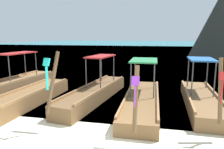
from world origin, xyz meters
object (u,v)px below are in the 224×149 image
Objects in this scene: longtail_boat_pink_ribbon at (7,87)px; longtail_boat_blue_ribbon at (31,97)px; longtail_boat_violet_ribbon at (142,100)px; longtail_boat_turquoise_ribbon at (95,93)px; longtail_boat_red_ribbon at (201,99)px.

longtail_boat_blue_ribbon is (2.13, -1.23, -0.06)m from longtail_boat_pink_ribbon.
longtail_boat_pink_ribbon reaches higher than longtail_boat_violet_ribbon.
longtail_boat_blue_ribbon is 2.87m from longtail_boat_turquoise_ribbon.
longtail_boat_pink_ribbon is at bearing 150.13° from longtail_boat_blue_ribbon.
longtail_boat_turquoise_ribbon is at bearing 167.11° from longtail_boat_violet_ribbon.
longtail_boat_turquoise_ribbon is 1.01× the size of longtail_boat_violet_ribbon.
longtail_boat_blue_ribbon is 0.88× the size of longtail_boat_turquoise_ribbon.
longtail_boat_blue_ribbon is 0.89× the size of longtail_boat_violet_ribbon.
longtail_boat_red_ribbon is (2.47, 0.57, 0.02)m from longtail_boat_violet_ribbon.
longtail_boat_turquoise_ribbon reaches higher than longtail_boat_red_ribbon.
longtail_boat_pink_ribbon is at bearing 178.16° from longtail_boat_turquoise_ribbon.
longtail_boat_turquoise_ribbon is (4.80, -0.15, -0.02)m from longtail_boat_pink_ribbon.
longtail_boat_pink_ribbon is 1.14× the size of longtail_boat_violet_ribbon.
longtail_boat_red_ribbon reaches higher than longtail_boat_violet_ribbon.
longtail_boat_turquoise_ribbon is (2.67, 1.07, 0.05)m from longtail_boat_blue_ribbon.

